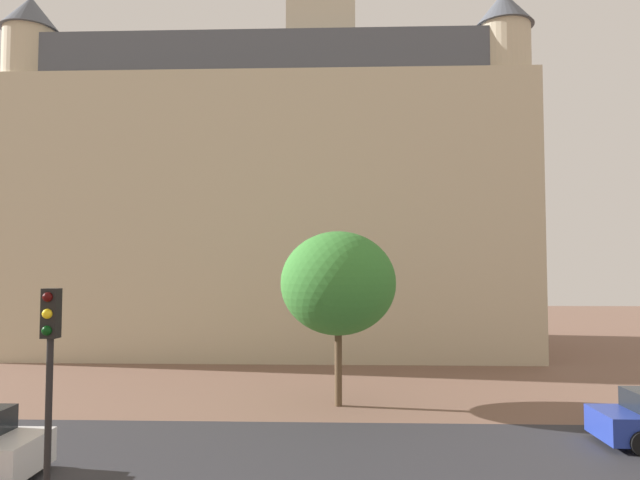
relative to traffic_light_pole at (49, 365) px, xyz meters
name	(u,v)px	position (x,y,z in m)	size (l,w,h in m)	color
ground_plane	(324,458)	(4.83, 4.70, -3.20)	(120.00, 120.00, 0.00)	brown
street_asphalt_strip	(323,461)	(4.83, 4.49, -3.19)	(120.00, 7.11, 0.00)	#2D2D33
landmark_building	(278,198)	(1.27, 25.49, 6.35)	(29.89, 14.25, 35.51)	beige
traffic_light_pole	(49,365)	(0.00, 0.00, 0.00)	(0.28, 0.34, 4.57)	black
tree_curb_far	(338,283)	(5.21, 10.20, 1.21)	(4.20, 4.20, 6.30)	brown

